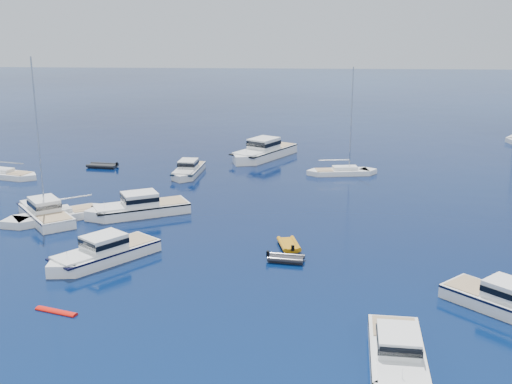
% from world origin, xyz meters
% --- Properties ---
extents(ground, '(400.00, 400.00, 0.00)m').
position_xyz_m(ground, '(0.00, 0.00, 0.00)').
color(ground, navy).
rests_on(ground, ground).
extents(motor_cruiser_near, '(3.77, 9.97, 2.56)m').
position_xyz_m(motor_cruiser_near, '(6.19, -0.72, 0.00)').
color(motor_cruiser_near, white).
rests_on(motor_cruiser_near, ground).
extents(motor_cruiser_right, '(9.11, 9.26, 2.61)m').
position_xyz_m(motor_cruiser_right, '(14.52, 6.40, 0.00)').
color(motor_cruiser_right, white).
rests_on(motor_cruiser_right, ground).
extents(motor_cruiser_left, '(8.84, 9.84, 2.67)m').
position_xyz_m(motor_cruiser_left, '(-14.34, 13.72, 0.00)').
color(motor_cruiser_left, white).
rests_on(motor_cruiser_left, ground).
extents(motor_cruiser_centre, '(10.92, 7.78, 2.79)m').
position_xyz_m(motor_cruiser_centre, '(-14.43, 25.79, 0.00)').
color(motor_cruiser_centre, white).
rests_on(motor_cruiser_centre, ground).
extents(motor_cruiser_far_l, '(8.54, 9.82, 2.63)m').
position_xyz_m(motor_cruiser_far_l, '(-22.87, 23.92, 0.00)').
color(motor_cruiser_far_l, white).
rests_on(motor_cruiser_far_l, ground).
extents(motor_cruiser_distant, '(9.92, 13.02, 3.36)m').
position_xyz_m(motor_cruiser_distant, '(-3.79, 51.85, 0.00)').
color(motor_cruiser_distant, white).
rests_on(motor_cruiser_distant, ground).
extents(motor_cruiser_horizon, '(3.33, 8.91, 2.29)m').
position_xyz_m(motor_cruiser_horizon, '(-12.23, 41.89, 0.00)').
color(motor_cruiser_horizon, silver).
rests_on(motor_cruiser_horizon, ground).
extents(sailboat_mid_l, '(10.24, 8.46, 15.63)m').
position_xyz_m(sailboat_mid_l, '(-21.66, 23.80, 0.00)').
color(sailboat_mid_l, silver).
rests_on(sailboat_mid_l, ground).
extents(sailboat_centre, '(9.24, 3.68, 13.21)m').
position_xyz_m(sailboat_centre, '(6.17, 43.21, 0.00)').
color(sailboat_centre, white).
rests_on(sailboat_centre, ground).
extents(sailboat_far_l, '(10.21, 5.18, 14.53)m').
position_xyz_m(sailboat_far_l, '(-33.86, 39.43, 0.00)').
color(sailboat_far_l, white).
rests_on(sailboat_far_l, ground).
extents(tender_yellow, '(2.42, 3.52, 0.95)m').
position_xyz_m(tender_yellow, '(0.09, 17.69, 0.00)').
color(tender_yellow, '#C07A0B').
rests_on(tender_yellow, ground).
extents(tender_grey_near, '(3.15, 2.11, 0.95)m').
position_xyz_m(tender_grey_near, '(-0.07, 14.49, 0.00)').
color(tender_grey_near, black).
rests_on(tender_grey_near, ground).
extents(tender_grey_far, '(4.11, 2.58, 0.95)m').
position_xyz_m(tender_grey_far, '(-23.59, 45.07, 0.00)').
color(tender_grey_far, black).
rests_on(tender_grey_far, ground).
extents(kayak_orange, '(3.01, 1.49, 0.30)m').
position_xyz_m(kayak_orange, '(-14.75, 4.72, 0.00)').
color(kayak_orange, red).
rests_on(kayak_orange, ground).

